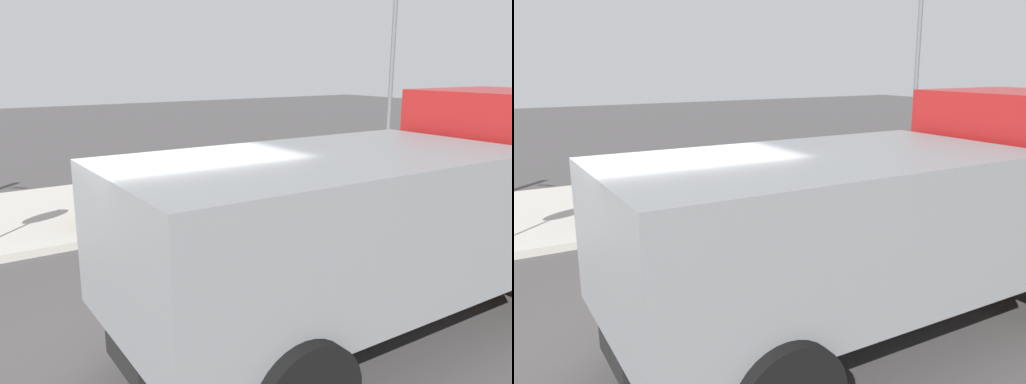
{
  "view_description": "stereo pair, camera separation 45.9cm",
  "coord_description": "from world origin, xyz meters",
  "views": [
    {
      "loc": [
        -2.38,
        -5.59,
        3.37
      ],
      "look_at": [
        2.92,
        2.51,
        1.01
      ],
      "focal_mm": 36.89,
      "sensor_mm": 36.0,
      "label": 1
    },
    {
      "loc": [
        -1.99,
        -5.83,
        3.37
      ],
      "look_at": [
        2.92,
        2.51,
        1.01
      ],
      "focal_mm": 36.89,
      "sensor_mm": 36.0,
      "label": 2
    }
  ],
  "objects": [
    {
      "name": "ground_plane",
      "position": [
        0.0,
        0.0,
        0.0
      ],
      "size": [
        80.0,
        80.0,
        0.0
      ],
      "primitive_type": "plane",
      "color": "#423F3F"
    },
    {
      "name": "loose_tire",
      "position": [
        0.77,
        4.86,
        0.8
      ],
      "size": [
        1.34,
        0.81,
        1.3
      ],
      "primitive_type": "torus",
      "rotation": [
        1.28,
        0.0,
        0.14
      ],
      "color": "black",
      "rests_on": "sidewalk_curb"
    },
    {
      "name": "dump_truck_gray",
      "position": [
        2.66,
        -1.23,
        1.61
      ],
      "size": [
        7.01,
        2.83,
        3.0
      ],
      "color": "slate",
      "rests_on": "ground"
    },
    {
      "name": "street_light_pole",
      "position": [
        9.29,
        5.16,
        2.94
      ],
      "size": [
        0.12,
        0.12,
        5.59
      ],
      "primitive_type": "cylinder",
      "color": "#595B5E",
      "rests_on": "sidewalk_curb"
    },
    {
      "name": "sidewalk_curb",
      "position": [
        0.0,
        6.5,
        0.07
      ],
      "size": [
        36.0,
        5.0,
        0.15
      ],
      "primitive_type": "cube",
      "color": "#ADA89E",
      "rests_on": "ground"
    },
    {
      "name": "fire_hydrant",
      "position": [
        0.65,
        5.0,
        0.6
      ],
      "size": [
        0.28,
        0.62,
        0.85
      ],
      "color": "red",
      "rests_on": "sidewalk_curb"
    }
  ]
}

